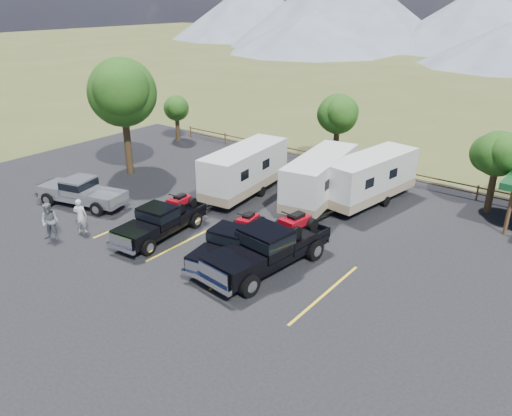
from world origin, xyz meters
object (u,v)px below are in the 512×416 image
Objects in this scene: trailer_right at (370,178)px; person_b at (50,222)px; rig_right at (269,246)px; person_a at (80,216)px; tree_big_nw at (122,92)px; rig_left at (161,220)px; trailer_left at (245,171)px; pickup_silver at (82,192)px; rig_center at (233,242)px; trailer_center at (320,179)px.

person_b is (-10.51, -14.20, -0.55)m from trailer_right.
person_a is (-9.88, -3.00, -0.14)m from rig_right.
person_b is at bearing -61.05° from tree_big_nw.
trailer_left is (-0.25, 7.09, 0.65)m from rig_left.
tree_big_nw is 0.92× the size of trailer_left.
tree_big_nw reaches higher than pickup_silver.
rig_center is at bearing 163.23° from person_a.
trailer_left reaches higher than trailer_center.
trailer_center is 1.46× the size of pickup_silver.
trailer_center is 1.01× the size of trailer_right.
person_a reaches higher than pickup_silver.
trailer_center is at bearing 30.01° from person_b.
tree_big_nw is at bearing -175.72° from trailer_center.
rig_left is at bearing 15.98° from person_b.
rig_right is 1.18× the size of pickup_silver.
pickup_silver is (-11.12, -0.44, -0.01)m from rig_center.
trailer_left reaches higher than rig_right.
tree_big_nw is 1.37× the size of rig_left.
trailer_right is (15.54, 5.11, -4.03)m from tree_big_nw.
tree_big_nw is at bearing 144.26° from rig_left.
tree_big_nw is at bearing 169.88° from rig_right.
rig_left is at bearing -125.08° from trailer_center.
trailer_center is at bearing 12.26° from trailer_left.
pickup_silver is at bearing -138.04° from trailer_left.
person_a is (5.53, -7.69, -4.63)m from tree_big_nw.
rig_right is 0.82× the size of trailer_right.
rig_left reaches higher than pickup_silver.
trailer_center is 14.80m from person_b.
trailer_right is at bearing 18.20° from tree_big_nw.
pickup_silver is at bearing 175.74° from rig_left.
person_b is at bearing 21.40° from pickup_silver.
trailer_right reaches higher than rig_right.
rig_right is 9.13m from trailer_left.
rig_center is 1.87m from rig_right.
tree_big_nw reaches higher than person_a.
person_b is at bearing 35.88° from person_a.
person_b is at bearing -133.13° from trailer_center.
person_a is at bearing -134.76° from trailer_center.
trailer_center reaches higher than rig_center.
tree_big_nw is 16.72m from rig_right.
trailer_left is 4.60× the size of person_a.
tree_big_nw is at bearing 150.66° from rig_center.
person_a is at bearing -152.84° from rig_left.
rig_left is at bearing 177.48° from person_a.
trailer_left reaches higher than person_a.
trailer_left is at bearing 142.51° from rig_right.
trailer_left is 1.01× the size of trailer_right.
rig_left is 0.68× the size of trailer_right.
rig_right reaches higher than pickup_silver.
rig_center is at bearing -0.75° from person_b.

